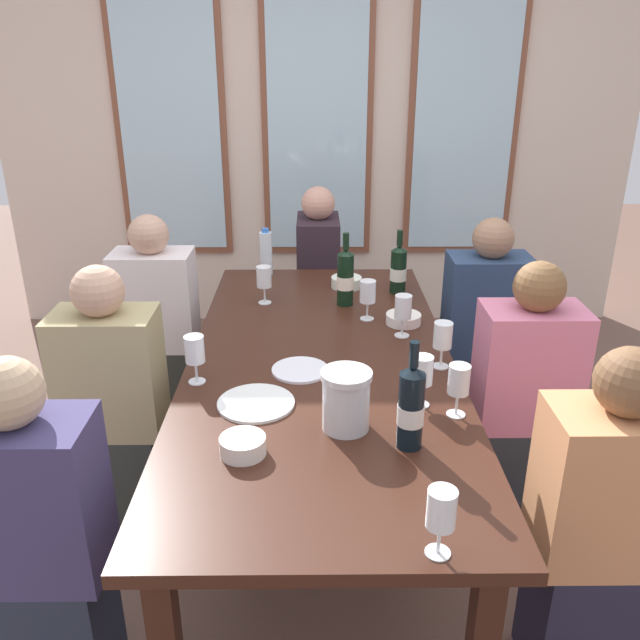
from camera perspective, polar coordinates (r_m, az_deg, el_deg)
ground_plane at (r=2.83m, az=0.05°, el=-17.05°), size 12.00×12.00×0.00m
back_wall_with_windows at (r=4.42m, az=-0.25°, el=17.93°), size 4.19×0.10×2.90m
dining_table at (r=2.46m, az=0.06°, el=-4.96°), size 0.99×2.16×0.74m
white_plate_0 at (r=2.34m, az=-1.75°, el=-4.41°), size 0.21×0.21×0.01m
white_plate_1 at (r=2.14m, az=-5.65°, el=-7.27°), size 0.25×0.25×0.01m
metal_pitcher at (r=1.97m, az=2.30°, el=-7.02°), size 0.16×0.16×0.19m
wine_bottle_0 at (r=3.09m, az=6.90°, el=4.45°), size 0.08×0.08×0.30m
wine_bottle_1 at (r=1.88m, az=7.99°, el=-7.57°), size 0.08×0.08×0.33m
wine_bottle_2 at (r=2.91m, az=2.25°, el=3.79°), size 0.08×0.08×0.33m
tasting_bowl_0 at (r=1.89m, az=-6.80°, el=-10.90°), size 0.13×0.13×0.05m
tasting_bowl_1 at (r=3.16m, az=2.34°, el=3.34°), size 0.15×0.15×0.05m
tasting_bowl_2 at (r=2.76m, az=7.33°, el=0.11°), size 0.15×0.15×0.04m
water_bottle at (r=3.34m, az=-4.77°, el=5.91°), size 0.06×0.06×0.24m
wine_glass_0 at (r=2.60m, az=7.31°, el=0.96°), size 0.07×0.07×0.17m
wine_glass_1 at (r=2.06m, az=12.09°, el=-5.34°), size 0.07×0.07×0.17m
wine_glass_2 at (r=2.36m, az=10.74°, el=-1.42°), size 0.07×0.07×0.17m
wine_glass_3 at (r=2.94m, az=-4.94°, el=3.72°), size 0.07×0.07×0.17m
wine_glass_4 at (r=2.75m, az=4.21°, el=2.35°), size 0.07×0.07×0.17m
wine_glass_5 at (r=1.53m, az=10.62°, el=-16.12°), size 0.07×0.07×0.17m
wine_glass_6 at (r=2.10m, az=8.98°, el=-4.50°), size 0.07×0.07×0.17m
wine_glass_7 at (r=2.26m, az=-10.96°, el=-2.64°), size 0.07×0.07×0.17m
seated_person_0 at (r=2.07m, az=-23.49°, el=-17.86°), size 0.38×0.24×1.11m
seated_person_1 at (r=2.12m, az=23.37°, el=-16.83°), size 0.38×0.24×1.11m
seated_person_2 at (r=2.64m, az=-17.62°, el=-7.60°), size 0.38×0.24×1.11m
seated_person_3 at (r=2.68m, az=17.43°, el=-7.09°), size 0.38×0.24×1.11m
seated_person_4 at (r=3.30m, az=-14.01°, el=-0.94°), size 0.38×0.24×1.11m
seated_person_5 at (r=3.24m, az=14.12°, el=-1.40°), size 0.38×0.24×1.11m
seated_person_6 at (r=3.83m, az=-0.16°, el=3.05°), size 0.24×0.38×1.11m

